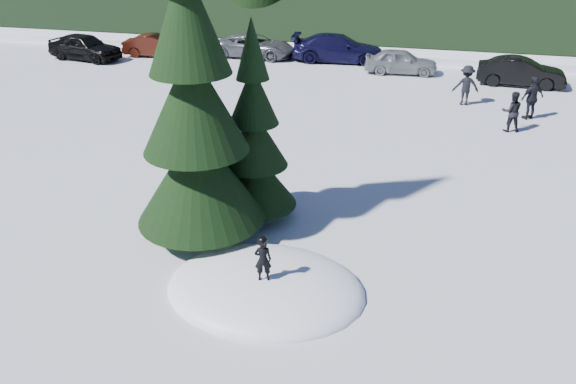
% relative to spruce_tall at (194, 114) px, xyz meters
% --- Properties ---
extents(ground, '(200.00, 200.00, 0.00)m').
position_rel_spruce_tall_xyz_m(ground, '(2.20, -1.80, -3.32)').
color(ground, white).
rests_on(ground, ground).
extents(snow_mound, '(4.48, 3.52, 0.96)m').
position_rel_spruce_tall_xyz_m(snow_mound, '(2.20, -1.80, -3.32)').
color(snow_mound, white).
rests_on(snow_mound, ground).
extents(spruce_tall, '(3.20, 3.20, 8.60)m').
position_rel_spruce_tall_xyz_m(spruce_tall, '(0.00, 0.00, 0.00)').
color(spruce_tall, black).
rests_on(spruce_tall, ground).
extents(spruce_short, '(2.20, 2.20, 5.37)m').
position_rel_spruce_tall_xyz_m(spruce_short, '(1.00, 1.40, -1.22)').
color(spruce_short, black).
rests_on(spruce_short, ground).
extents(child_skier, '(0.41, 0.33, 0.99)m').
position_rel_spruce_tall_xyz_m(child_skier, '(2.25, -2.08, -2.34)').
color(child_skier, black).
rests_on(child_skier, snow_mound).
extents(adult_0, '(0.84, 0.70, 1.56)m').
position_rel_spruce_tall_xyz_m(adult_0, '(8.40, 10.31, -2.54)').
color(adult_0, black).
rests_on(adult_0, ground).
extents(adult_1, '(1.10, 0.92, 1.76)m').
position_rel_spruce_tall_xyz_m(adult_1, '(9.32, 12.03, -2.44)').
color(adult_1, black).
rests_on(adult_1, ground).
extents(adult_2, '(1.20, 0.81, 1.72)m').
position_rel_spruce_tall_xyz_m(adult_2, '(6.80, 13.35, -2.46)').
color(adult_2, black).
rests_on(adult_2, ground).
extents(car_0, '(4.58, 2.46, 1.48)m').
position_rel_spruce_tall_xyz_m(car_0, '(-13.99, 16.81, -2.58)').
color(car_0, black).
rests_on(car_0, ground).
extents(car_1, '(3.91, 1.75, 1.25)m').
position_rel_spruce_tall_xyz_m(car_1, '(-10.42, 18.58, -2.70)').
color(car_1, '#331109').
rests_on(car_1, ground).
extents(car_2, '(4.79, 2.48, 1.29)m').
position_rel_spruce_tall_xyz_m(car_2, '(-4.78, 19.81, -2.67)').
color(car_2, '#55575E').
rests_on(car_2, ground).
extents(car_3, '(5.32, 2.52, 1.50)m').
position_rel_spruce_tall_xyz_m(car_3, '(0.08, 19.93, -2.57)').
color(car_3, black).
rests_on(car_3, ground).
extents(car_4, '(3.82, 1.76, 1.27)m').
position_rel_spruce_tall_xyz_m(car_4, '(3.70, 18.11, -2.68)').
color(car_4, gray).
rests_on(car_4, ground).
extents(car_5, '(4.15, 1.72, 1.34)m').
position_rel_spruce_tall_xyz_m(car_5, '(9.49, 17.20, -2.65)').
color(car_5, black).
rests_on(car_5, ground).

